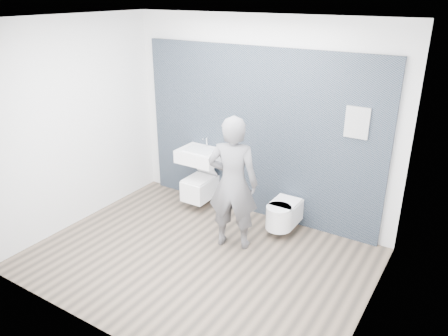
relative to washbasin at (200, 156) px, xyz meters
The scene contains 8 objects.
ground 1.65m from the washbasin, 56.76° to the right, with size 4.00×4.00×0.00m, color brown.
room_shell 1.71m from the washbasin, 56.76° to the right, with size 4.00×4.00×4.00m.
tile_wall 1.17m from the washbasin, 18.59° to the left, with size 3.60×0.06×2.40m, color black.
washbasin is the anchor object (origin of this frame).
toilet_square 0.49m from the washbasin, 90.00° to the right, with size 0.36×0.53×0.64m.
toilet_rounded 1.49m from the washbasin, ahead, with size 0.35×0.60×0.33m.
info_placard 2.31m from the washbasin, ahead, with size 0.29×0.03×0.39m, color white.
visitor 1.19m from the washbasin, 35.37° to the right, with size 0.63×0.41×1.73m, color #5B5B5F.
Camera 1 is at (2.69, -3.69, 3.08)m, focal length 35.00 mm.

